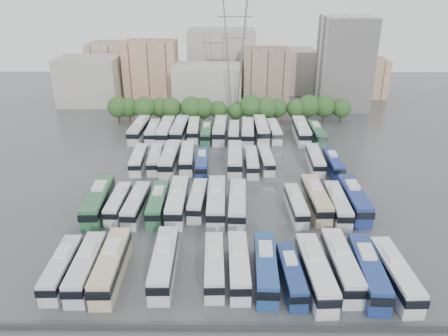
{
  "coord_description": "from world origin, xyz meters",
  "views": [
    {
      "loc": [
        0.09,
        -70.36,
        36.44
      ],
      "look_at": [
        -0.53,
        5.18,
        3.0
      ],
      "focal_mm": 35.0,
      "sensor_mm": 36.0,
      "label": 1
    }
  ],
  "objects_px": {
    "bus_r1_s12": "(337,204)",
    "bus_r1_s5": "(198,199)",
    "bus_r0_s13": "(395,274)",
    "bus_r1_s7": "(237,204)",
    "bus_r2_s1": "(139,159)",
    "bus_r0_s8": "(266,267)",
    "bus_r0_s11": "(341,265)",
    "bus_r2_s2": "(155,159)",
    "bus_r3_s0": "(139,129)",
    "bus_r0_s10": "(316,272)",
    "bus_r3_s2": "(166,130)",
    "bus_r1_s2": "(136,204)",
    "bus_r1_s6": "(216,201)",
    "bus_r0_s12": "(368,271)",
    "bus_r1_s13": "(354,199)",
    "bus_r3_s9": "(261,129)",
    "bus_r1_s10": "(296,205)",
    "bus_r2_s13": "(333,163)",
    "bus_r2_s7": "(235,158)",
    "bus_r3_s13": "(316,133)",
    "bus_r1_s0": "(98,201)",
    "bus_r3_s3": "(180,130)",
    "electricity_pylon": "(235,47)",
    "bus_r3_s10": "(274,131)",
    "bus_r3_s4": "(194,129)",
    "bus_r0_s9": "(291,274)",
    "bus_r1_s4": "(178,201)",
    "bus_r0_s7": "(239,265)",
    "bus_r3_s8": "(248,131)",
    "bus_r1_s11": "(316,199)",
    "bus_r2_s8": "(252,161)",
    "bus_r1_s3": "(158,203)",
    "bus_r3_s6": "(220,130)",
    "bus_r3_s5": "(206,133)",
    "bus_r2_s12": "(315,160)",
    "bus_r3_s12": "(301,131)",
    "bus_r2_s9": "(266,159)",
    "bus_r0_s4": "(164,262)",
    "bus_r0_s0": "(62,268)",
    "bus_r0_s6": "(214,265)",
    "bus_r0_s2": "(111,265)",
    "apartment_tower": "(344,63)",
    "bus_r1_s1": "(118,203)",
    "bus_r3_s1": "(153,131)"
  },
  "relations": [
    {
      "from": "bus_r0_s2",
      "to": "bus_r0_s4",
      "type": "bearing_deg",
      "value": 5.15
    },
    {
      "from": "electricity_pylon",
      "to": "bus_r1_s4",
      "type": "xyz_separation_m",
      "value": [
        -10.19,
        -56.15,
        -16.64
      ]
    },
    {
      "from": "bus_r0_s7",
      "to": "bus_r0_s9",
      "type": "bearing_deg",
      "value": -15.07
    },
    {
      "from": "bus_r3_s9",
      "to": "bus_r2_s1",
      "type": "bearing_deg",
      "value": -146.35
    },
    {
      "from": "bus_r2_s2",
      "to": "bus_r3_s0",
      "type": "xyz_separation_m",
      "value": [
        -6.62,
        17.75,
        0.33
      ]
    },
    {
      "from": "bus_r0_s13",
      "to": "bus_r2_s8",
      "type": "height_order",
      "value": "bus_r0_s13"
    },
    {
      "from": "electricity_pylon",
      "to": "bus_r3_s9",
      "type": "height_order",
      "value": "electricity_pylon"
    },
    {
      "from": "bus_r1_s5",
      "to": "bus_r2_s1",
      "type": "height_order",
      "value": "bus_r2_s1"
    },
    {
      "from": "bus_r1_s13",
      "to": "bus_r2_s7",
      "type": "height_order",
      "value": "bus_r2_s7"
    },
    {
      "from": "bus_r1_s10",
      "to": "bus_r3_s10",
      "type": "height_order",
      "value": "bus_r3_s10"
    },
    {
      "from": "bus_r0_s0",
      "to": "bus_r0_s11",
      "type": "relative_size",
      "value": 0.88
    },
    {
      "from": "bus_r2_s2",
      "to": "bus_r3_s13",
      "type": "height_order",
      "value": "bus_r3_s13"
    },
    {
      "from": "bus_r1_s4",
      "to": "bus_r1_s6",
      "type": "bearing_deg",
      "value": -2.26
    },
    {
      "from": "bus_r1_s1",
      "to": "bus_r3_s10",
      "type": "bearing_deg",
      "value": 52.09
    },
    {
      "from": "bus_r0_s4",
      "to": "bus_r1_s10",
      "type": "height_order",
      "value": "bus_r0_s4"
    },
    {
      "from": "bus_r1_s12",
      "to": "bus_r1_s5",
      "type": "bearing_deg",
      "value": 176.64
    },
    {
      "from": "bus_r1_s3",
      "to": "bus_r3_s4",
      "type": "relative_size",
      "value": 0.95
    },
    {
      "from": "bus_r3_s2",
      "to": "bus_r3_s12",
      "type": "xyz_separation_m",
      "value": [
        32.84,
        -0.06,
        0.05
      ]
    },
    {
      "from": "apartment_tower",
      "to": "bus_r3_s6",
      "type": "bearing_deg",
      "value": -142.22
    },
    {
      "from": "bus_r0_s9",
      "to": "bus_r1_s2",
      "type": "relative_size",
      "value": 0.93
    },
    {
      "from": "bus_r1_s3",
      "to": "bus_r1_s4",
      "type": "distance_m",
      "value": 3.29
    },
    {
      "from": "bus_r0_s12",
      "to": "bus_r0_s9",
      "type": "bearing_deg",
      "value": -175.15
    },
    {
      "from": "electricity_pylon",
      "to": "bus_r3_s10",
      "type": "xyz_separation_m",
      "value": [
        9.46,
        -19.56,
        -16.89
      ]
    },
    {
      "from": "bus_r0_s9",
      "to": "bus_r2_s9",
      "type": "height_order",
      "value": "bus_r2_s9"
    },
    {
      "from": "bus_r2_s9",
      "to": "bus_r3_s1",
      "type": "relative_size",
      "value": 0.97
    },
    {
      "from": "bus_r0_s6",
      "to": "bus_r2_s9",
      "type": "bearing_deg",
      "value": 73.31
    },
    {
      "from": "bus_r0_s8",
      "to": "bus_r0_s11",
      "type": "relative_size",
      "value": 0.97
    },
    {
      "from": "bus_r3_s3",
      "to": "bus_r3_s0",
      "type": "bearing_deg",
      "value": -179.32
    },
    {
      "from": "bus_r0_s8",
      "to": "bus_r3_s13",
      "type": "height_order",
      "value": "bus_r0_s8"
    },
    {
      "from": "bus_r3_s4",
      "to": "bus_r3_s13",
      "type": "xyz_separation_m",
      "value": [
        29.7,
        -2.23,
        -0.06
      ]
    },
    {
      "from": "electricity_pylon",
      "to": "bus_r1_s5",
      "type": "distance_m",
      "value": 58.07
    },
    {
      "from": "bus_r1_s2",
      "to": "bus_r3_s9",
      "type": "distance_m",
      "value": 44.48
    },
    {
      "from": "bus_r1_s10",
      "to": "bus_r2_s13",
      "type": "bearing_deg",
      "value": 57.61
    },
    {
      "from": "bus_r3_s8",
      "to": "bus_r0_s13",
      "type": "bearing_deg",
      "value": -70.79
    },
    {
      "from": "bus_r3_s6",
      "to": "bus_r3_s9",
      "type": "distance_m",
      "value": 10.09
    },
    {
      "from": "bus_r0_s10",
      "to": "bus_r3_s2",
      "type": "relative_size",
      "value": 0.99
    },
    {
      "from": "bus_r1_s2",
      "to": "bus_r1_s6",
      "type": "xyz_separation_m",
      "value": [
        13.22,
        0.57,
        0.28
      ]
    },
    {
      "from": "bus_r0_s12",
      "to": "bus_r1_s13",
      "type": "distance_m",
      "value": 19.74
    },
    {
      "from": "bus_r1_s11",
      "to": "bus_r3_s8",
      "type": "relative_size",
      "value": 0.99
    },
    {
      "from": "bus_r1_s13",
      "to": "bus_r1_s6",
      "type": "bearing_deg",
      "value": -177.08
    },
    {
      "from": "bus_r2_s7",
      "to": "bus_r1_s0",
      "type": "bearing_deg",
      "value": -140.19
    },
    {
      "from": "bus_r0_s9",
      "to": "bus_r1_s10",
      "type": "bearing_deg",
      "value": 77.08
    },
    {
      "from": "bus_r2_s12",
      "to": "bus_r3_s12",
      "type": "height_order",
      "value": "bus_r3_s12"
    },
    {
      "from": "bus_r0_s13",
      "to": "bus_r2_s8",
      "type": "distance_m",
      "value": 40.1
    },
    {
      "from": "bus_r0_s7",
      "to": "bus_r3_s5",
      "type": "relative_size",
      "value": 1.1
    },
    {
      "from": "bus_r0_s7",
      "to": "bus_r3_s8",
      "type": "distance_m",
      "value": 52.8
    },
    {
      "from": "bus_r3_s8",
      "to": "bus_r2_s9",
      "type": "bearing_deg",
      "value": -76.94
    },
    {
      "from": "bus_r3_s0",
      "to": "bus_r3_s3",
      "type": "relative_size",
      "value": 0.98
    },
    {
      "from": "bus_r0_s13",
      "to": "bus_r1_s7",
      "type": "distance_m",
      "value": 26.8
    },
    {
      "from": "bus_r0_s4",
      "to": "bus_r0_s9",
      "type": "bearing_deg",
      "value": -7.81
    }
  ]
}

